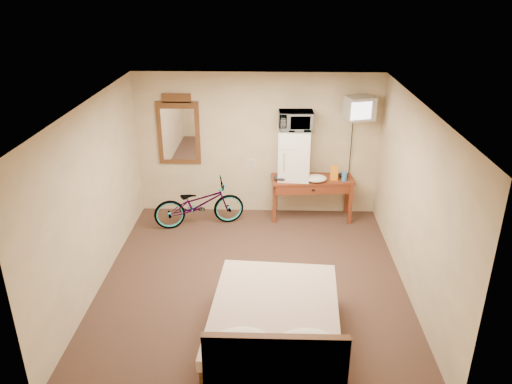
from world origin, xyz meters
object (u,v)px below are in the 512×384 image
blue_cup (344,176)px  crt_television (359,108)px  bed (275,327)px  mini_fridge (295,154)px  wall_mirror (178,131)px  microwave (296,120)px  bicycle (199,204)px  desk (312,185)px

blue_cup → crt_television: 1.17m
crt_television → bed: 4.03m
mini_fridge → wall_mirror: bearing=173.3°
blue_cup → microwave: bearing=172.7°
bicycle → mini_fridge: bearing=-93.1°
microwave → crt_television: bearing=-2.9°
mini_fridge → wall_mirror: size_ratio=0.69×
microwave → desk: bearing=-9.0°
mini_fridge → microwave: 0.58m
microwave → wall_mirror: size_ratio=0.45×
mini_fridge → microwave: (0.00, 0.00, 0.58)m
desk → microwave: 1.17m
bed → microwave: bearing=84.4°
desk → microwave: microwave is taller
crt_television → bed: size_ratio=0.31×
mini_fridge → blue_cup: (0.84, -0.11, -0.35)m
crt_television → wall_mirror: 3.06m
mini_fridge → bicycle: (-1.61, -0.36, -0.78)m
mini_fridge → blue_cup: mini_fridge is taller
microwave → bicycle: 2.14m
desk → bicycle: (-1.92, -0.32, -0.23)m
mini_fridge → wall_mirror: wall_mirror is taller
crt_television → bed: bearing=-111.7°
desk → mini_fridge: size_ratio=1.68×
desk → wall_mirror: bearing=173.2°
bicycle → desk: bearing=-96.2°
blue_cup → bed: (-1.18, -3.31, -0.53)m
bicycle → bed: bearing=-173.2°
bed → bicycle: bearing=112.5°
desk → mini_fridge: mini_fridge is taller
mini_fridge → microwave: bearing=56.3°
wall_mirror → bicycle: 1.31m
wall_mirror → bed: 4.19m
microwave → bicycle: size_ratio=0.37×
mini_fridge → wall_mirror: 2.03m
wall_mirror → blue_cup: bearing=-6.9°
bicycle → bed: bed is taller
bed → mini_fridge: bearing=84.4°
blue_cup → crt_television: bearing=28.1°
mini_fridge → microwave: microwave is taller
microwave → blue_cup: size_ratio=3.66×
crt_television → bicycle: size_ratio=0.40×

